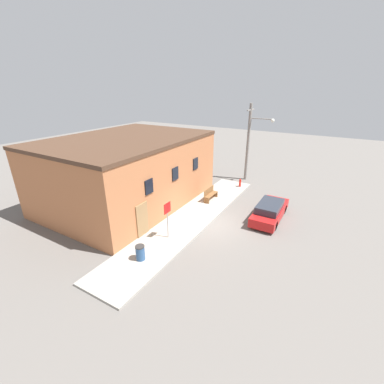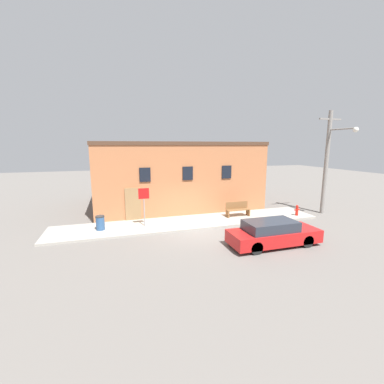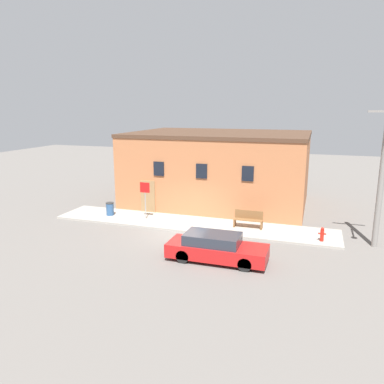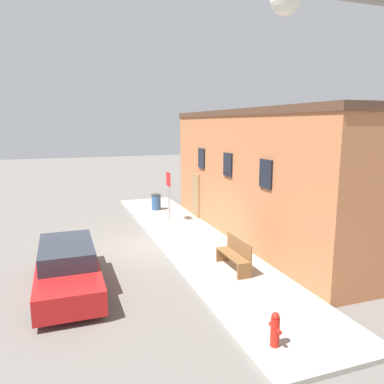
{
  "view_description": "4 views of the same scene",
  "coord_description": "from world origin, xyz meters",
  "px_view_note": "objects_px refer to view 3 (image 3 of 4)",
  "views": [
    {
      "loc": [
        -13.68,
        -6.56,
        8.58
      ],
      "look_at": [
        0.06,
        1.45,
        2.0
      ],
      "focal_mm": 24.0,
      "sensor_mm": 36.0,
      "label": 1
    },
    {
      "loc": [
        -4.56,
        -13.48,
        4.85
      ],
      "look_at": [
        0.06,
        1.45,
        2.0
      ],
      "focal_mm": 24.0,
      "sensor_mm": 36.0,
      "label": 2
    },
    {
      "loc": [
        6.77,
        -18.62,
        6.77
      ],
      "look_at": [
        0.06,
        1.45,
        2.0
      ],
      "focal_mm": 35.0,
      "sensor_mm": 36.0,
      "label": 3
    },
    {
      "loc": [
        13.27,
        -3.26,
        4.57
      ],
      "look_at": [
        0.06,
        1.45,
        2.0
      ],
      "focal_mm": 35.0,
      "sensor_mm": 36.0,
      "label": 4
    }
  ],
  "objects_px": {
    "trash_bin": "(110,209)",
    "utility_pole": "(383,170)",
    "parked_car": "(216,248)",
    "stop_sign": "(145,194)",
    "bench": "(248,219)",
    "fire_hydrant": "(322,234)"
  },
  "relations": [
    {
      "from": "bench",
      "to": "utility_pole",
      "type": "bearing_deg",
      "value": -7.17
    },
    {
      "from": "stop_sign",
      "to": "bench",
      "type": "xyz_separation_m",
      "value": [
        6.27,
        0.31,
        -1.11
      ]
    },
    {
      "from": "parked_car",
      "to": "stop_sign",
      "type": "bearing_deg",
      "value": 141.01
    },
    {
      "from": "fire_hydrant",
      "to": "parked_car",
      "type": "xyz_separation_m",
      "value": [
        -4.57,
        -3.86,
        0.12
      ]
    },
    {
      "from": "fire_hydrant",
      "to": "trash_bin",
      "type": "height_order",
      "value": "trash_bin"
    },
    {
      "from": "utility_pole",
      "to": "parked_car",
      "type": "height_order",
      "value": "utility_pole"
    },
    {
      "from": "bench",
      "to": "trash_bin",
      "type": "height_order",
      "value": "bench"
    },
    {
      "from": "fire_hydrant",
      "to": "parked_car",
      "type": "height_order",
      "value": "parked_car"
    },
    {
      "from": "stop_sign",
      "to": "bench",
      "type": "distance_m",
      "value": 6.37
    },
    {
      "from": "stop_sign",
      "to": "trash_bin",
      "type": "bearing_deg",
      "value": 179.4
    },
    {
      "from": "trash_bin",
      "to": "stop_sign",
      "type": "bearing_deg",
      "value": -0.6
    },
    {
      "from": "stop_sign",
      "to": "trash_bin",
      "type": "height_order",
      "value": "stop_sign"
    },
    {
      "from": "stop_sign",
      "to": "parked_car",
      "type": "relative_size",
      "value": 0.51
    },
    {
      "from": "utility_pole",
      "to": "fire_hydrant",
      "type": "bearing_deg",
      "value": -174.74
    },
    {
      "from": "bench",
      "to": "utility_pole",
      "type": "height_order",
      "value": "utility_pole"
    },
    {
      "from": "trash_bin",
      "to": "utility_pole",
      "type": "distance_m",
      "value": 15.59
    },
    {
      "from": "trash_bin",
      "to": "utility_pole",
      "type": "relative_size",
      "value": 0.11
    },
    {
      "from": "trash_bin",
      "to": "parked_car",
      "type": "bearing_deg",
      "value": -29.51
    },
    {
      "from": "fire_hydrant",
      "to": "stop_sign",
      "type": "relative_size",
      "value": 0.32
    },
    {
      "from": "parked_car",
      "to": "utility_pole",
      "type": "bearing_deg",
      "value": 30.07
    },
    {
      "from": "fire_hydrant",
      "to": "parked_car",
      "type": "relative_size",
      "value": 0.16
    },
    {
      "from": "stop_sign",
      "to": "bench",
      "type": "relative_size",
      "value": 1.41
    }
  ]
}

